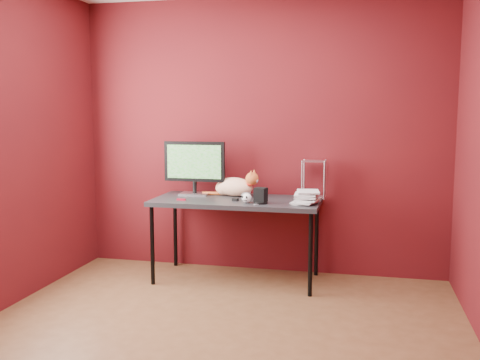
% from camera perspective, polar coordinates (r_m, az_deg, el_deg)
% --- Properties ---
extents(room, '(3.52, 3.52, 2.61)m').
position_cam_1_polar(room, '(3.40, -3.22, 5.76)').
color(room, '#56351D').
rests_on(room, ground).
extents(desk, '(1.50, 0.70, 0.75)m').
position_cam_1_polar(desk, '(4.84, -0.36, -2.64)').
color(desk, black).
rests_on(desk, ground).
extents(monitor, '(0.59, 0.19, 0.51)m').
position_cam_1_polar(monitor, '(5.04, -4.88, 1.57)').
color(monitor, silver).
rests_on(monitor, desk).
extents(cat, '(0.55, 0.30, 0.26)m').
position_cam_1_polar(cat, '(4.99, -0.55, -0.70)').
color(cat, orange).
rests_on(cat, desk).
extents(skull_mug, '(0.09, 0.09, 0.08)m').
position_cam_1_polar(skull_mug, '(4.61, 0.73, -1.93)').
color(skull_mug, white).
rests_on(skull_mug, desk).
extents(speaker, '(0.12, 0.12, 0.14)m').
position_cam_1_polar(speaker, '(4.59, 2.22, -1.74)').
color(speaker, black).
rests_on(speaker, desk).
extents(book_stack, '(0.24, 0.29, 1.24)m').
position_cam_1_polar(book_stack, '(4.60, 6.12, 5.20)').
color(book_stack, beige).
rests_on(book_stack, desk).
extents(wire_rack, '(0.21, 0.18, 0.35)m').
position_cam_1_polar(wire_rack, '(4.93, 7.88, 0.12)').
color(wire_rack, silver).
rests_on(wire_rack, desk).
extents(pocket_knife, '(0.08, 0.02, 0.02)m').
position_cam_1_polar(pocket_knife, '(4.79, -6.29, -2.08)').
color(pocket_knife, maroon).
rests_on(pocket_knife, desk).
extents(black_gadget, '(0.06, 0.04, 0.03)m').
position_cam_1_polar(black_gadget, '(4.73, -0.50, -2.10)').
color(black_gadget, black).
rests_on(black_gadget, desk).
extents(washer, '(0.05, 0.05, 0.00)m').
position_cam_1_polar(washer, '(4.55, 1.74, -2.60)').
color(washer, silver).
rests_on(washer, desk).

